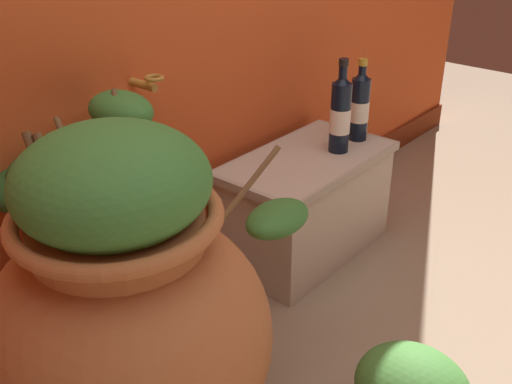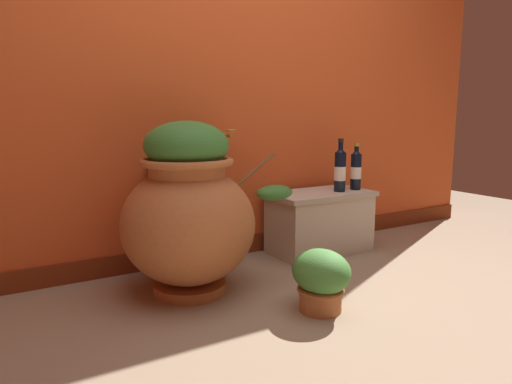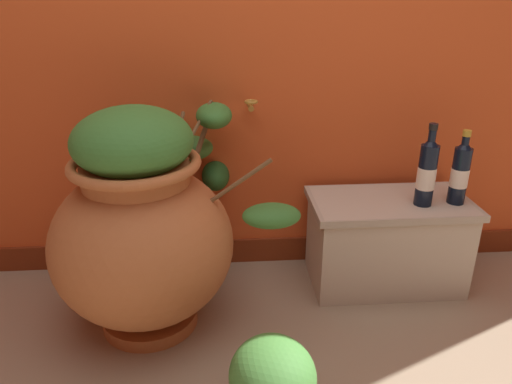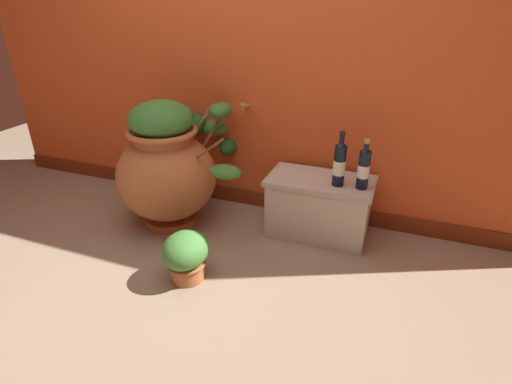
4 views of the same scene
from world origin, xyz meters
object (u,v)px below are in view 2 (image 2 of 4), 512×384
Objects in this scene: terracotta_urn at (188,210)px; wine_bottle_left at (340,169)px; wine_bottle_middle at (356,169)px; potted_shrub at (321,278)px.

terracotta_urn is 1.14m from wine_bottle_left.
terracotta_urn is at bearing -172.97° from wine_bottle_middle.
potted_shrub is at bearing -135.23° from wine_bottle_left.
wine_bottle_left is 1.18× the size of potted_shrub.
terracotta_urn reaches higher than potted_shrub.
wine_bottle_middle is (0.14, 0.01, -0.01)m from wine_bottle_left.
wine_bottle_middle is at bearing 7.03° from terracotta_urn.
wine_bottle_middle reaches higher than potted_shrub.
wine_bottle_left is at bearing 44.77° from potted_shrub.
wine_bottle_left is 1.06m from potted_shrub.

